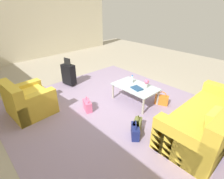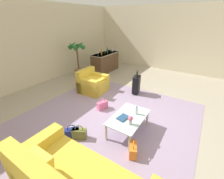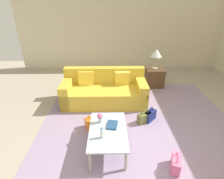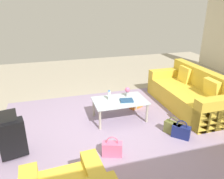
{
  "view_description": "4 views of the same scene",
  "coord_description": "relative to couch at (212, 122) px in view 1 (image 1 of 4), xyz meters",
  "views": [
    {
      "loc": [
        -2.85,
        2.55,
        2.32
      ],
      "look_at": [
        -0.41,
        0.29,
        0.62
      ],
      "focal_mm": 28.0,
      "sensor_mm": 36.0,
      "label": 1
    },
    {
      "loc": [
        -3.0,
        -1.71,
        2.49
      ],
      "look_at": [
        -0.51,
        -0.12,
        1.08
      ],
      "focal_mm": 24.0,
      "sensor_mm": 36.0,
      "label": 2
    },
    {
      "loc": [
        2.09,
        -0.48,
        2.5
      ],
      "look_at": [
        -0.92,
        -0.42,
        0.99
      ],
      "focal_mm": 28.0,
      "sensor_mm": 36.0,
      "label": 3
    },
    {
      "loc": [
        0.92,
        3.4,
        2.32
      ],
      "look_at": [
        -0.16,
        -0.27,
        0.79
      ],
      "focal_mm": 35.0,
      "sensor_mm": 36.0,
      "label": 4
    }
  ],
  "objects": [
    {
      "name": "handbag_orange",
      "position": [
        1.25,
        -0.29,
        -0.18
      ],
      "size": [
        0.35,
        0.26,
        0.36
      ],
      "color": "orange",
      "rests_on": "ground"
    },
    {
      "name": "area_rug",
      "position": [
        1.6,
        0.8,
        -0.3
      ],
      "size": [
        5.2,
        4.4,
        0.01
      ],
      "primitive_type": "cube",
      "color": "#9984A3",
      "rests_on": "ground"
    },
    {
      "name": "wall_right",
      "position": [
        7.26,
        0.6,
        1.24
      ],
      "size": [
        0.12,
        8.0,
        3.1
      ],
      "primitive_type": "cube",
      "color": "beige",
      "rests_on": "ground"
    },
    {
      "name": "water_bottle",
      "position": [
        2.0,
        -0.0,
        0.23
      ],
      "size": [
        0.06,
        0.06,
        0.2
      ],
      "color": "silver",
      "rests_on": "coffee_table"
    },
    {
      "name": "ground_plane",
      "position": [
        2.2,
        0.6,
        -0.31
      ],
      "size": [
        12.0,
        12.0,
        0.0
      ],
      "primitive_type": "plane",
      "color": "#A89E89"
    },
    {
      "name": "coffee_table",
      "position": [
        1.8,
        0.1,
        0.08
      ],
      "size": [
        1.09,
        0.68,
        0.44
      ],
      "color": "silver",
      "rests_on": "ground"
    },
    {
      "name": "armchair",
      "position": [
        3.09,
        2.26,
        -0.01
      ],
      "size": [
        0.96,
        0.92,
        0.81
      ],
      "color": "gold",
      "rests_on": "ground"
    },
    {
      "name": "flower_vase",
      "position": [
        1.58,
        -0.05,
        0.26
      ],
      "size": [
        0.11,
        0.11,
        0.21
      ],
      "color": "#B2B7BC",
      "rests_on": "coffee_table"
    },
    {
      "name": "couch",
      "position": [
        0.0,
        0.0,
        0.0
      ],
      "size": [
        0.97,
        2.21,
        0.89
      ],
      "color": "gold",
      "rests_on": "ground"
    },
    {
      "name": "handbag_pink",
      "position": [
        2.29,
        1.21,
        -0.18
      ],
      "size": [
        0.35,
        0.24,
        0.36
      ],
      "color": "pink",
      "rests_on": "ground"
    },
    {
      "name": "coffee_table_book",
      "position": [
        1.68,
        0.18,
        0.15
      ],
      "size": [
        0.29,
        0.23,
        0.03
      ],
      "primitive_type": "cube",
      "rotation": [
        0.0,
        0.0,
        -0.17
      ],
      "color": "navy",
      "rests_on": "coffee_table"
    },
    {
      "name": "suitcase_black",
      "position": [
        3.8,
        0.8,
        0.05
      ],
      "size": [
        0.44,
        0.3,
        0.85
      ],
      "color": "black",
      "rests_on": "ground"
    },
    {
      "name": "handbag_navy",
      "position": [
        0.94,
        1.08,
        -0.18
      ],
      "size": [
        0.33,
        0.33,
        0.36
      ],
      "color": "navy",
      "rests_on": "ground"
    },
    {
      "name": "handbag_olive",
      "position": [
        1.02,
        0.93,
        -0.18
      ],
      "size": [
        0.28,
        0.35,
        0.36
      ],
      "color": "olive",
      "rests_on": "ground"
    }
  ]
}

